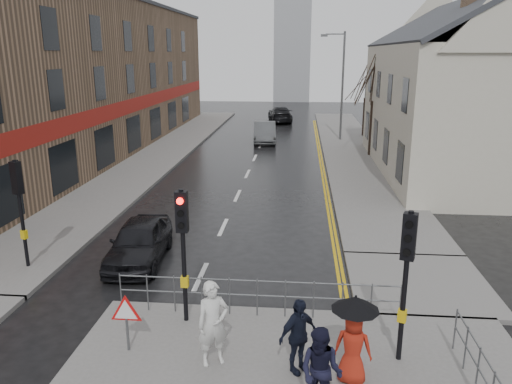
% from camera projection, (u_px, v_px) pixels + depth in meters
% --- Properties ---
extents(ground, '(120.00, 120.00, 0.00)m').
position_uv_depth(ground, '(177.00, 329.00, 12.37)').
color(ground, black).
rests_on(ground, ground).
extents(left_pavement, '(4.00, 44.00, 0.14)m').
position_uv_depth(left_pavement, '(165.00, 149.00, 34.97)').
color(left_pavement, '#605E5B').
rests_on(left_pavement, ground).
extents(right_pavement, '(4.00, 40.00, 0.14)m').
position_uv_depth(right_pavement, '(350.00, 147.00, 35.77)').
color(right_pavement, '#605E5B').
rests_on(right_pavement, ground).
extents(pavement_bridge_right, '(4.00, 4.20, 0.14)m').
position_uv_depth(pavement_bridge_right, '(418.00, 283.00, 14.66)').
color(pavement_bridge_right, '#605E5B').
rests_on(pavement_bridge_right, ground).
extents(building_left_terrace, '(8.00, 42.00, 10.00)m').
position_uv_depth(building_left_terrace, '(77.00, 78.00, 33.16)').
color(building_left_terrace, '#8B6B50').
rests_on(building_left_terrace, ground).
extents(building_right_cream, '(9.00, 16.40, 10.10)m').
position_uv_depth(building_right_cream, '(468.00, 87.00, 27.31)').
color(building_right_cream, beige).
rests_on(building_right_cream, ground).
extents(church_tower, '(5.00, 5.00, 18.00)m').
position_uv_depth(church_tower, '(293.00, 35.00, 69.29)').
color(church_tower, '#989BA1').
rests_on(church_tower, ground).
extents(traffic_signal_near_left, '(0.28, 0.27, 3.40)m').
position_uv_depth(traffic_signal_near_left, '(183.00, 233.00, 11.88)').
color(traffic_signal_near_left, black).
rests_on(traffic_signal_near_left, near_pavement).
extents(traffic_signal_near_right, '(0.34, 0.33, 3.40)m').
position_uv_depth(traffic_signal_near_right, '(407.00, 261.00, 10.29)').
color(traffic_signal_near_right, black).
rests_on(traffic_signal_near_right, near_pavement).
extents(traffic_signal_far_left, '(0.34, 0.33, 3.40)m').
position_uv_depth(traffic_signal_far_left, '(19.00, 195.00, 15.06)').
color(traffic_signal_far_left, black).
rests_on(traffic_signal_far_left, left_pavement).
extents(guard_railing_front, '(7.14, 0.04, 1.00)m').
position_uv_depth(guard_railing_front, '(257.00, 289.00, 12.54)').
color(guard_railing_front, '#595B5E').
rests_on(guard_railing_front, near_pavement).
extents(warning_sign, '(0.80, 0.07, 1.35)m').
position_uv_depth(warning_sign, '(126.00, 314.00, 11.00)').
color(warning_sign, '#595B5E').
rests_on(warning_sign, near_pavement).
extents(street_lamp, '(1.83, 0.25, 8.00)m').
position_uv_depth(street_lamp, '(340.00, 79.00, 37.45)').
color(street_lamp, '#595B5E').
rests_on(street_lamp, right_pavement).
extents(tree_near, '(2.40, 2.40, 6.58)m').
position_uv_depth(tree_near, '(374.00, 77.00, 31.44)').
color(tree_near, '#32241C').
rests_on(tree_near, right_pavement).
extents(tree_far, '(2.40, 2.40, 5.64)m').
position_uv_depth(tree_far, '(366.00, 82.00, 39.26)').
color(tree_far, '#32241C').
rests_on(tree_far, right_pavement).
extents(pedestrian_a, '(0.82, 0.71, 1.89)m').
position_uv_depth(pedestrian_a, '(213.00, 323.00, 10.53)').
color(pedestrian_a, silver).
rests_on(pedestrian_a, near_pavement).
extents(pedestrian_b, '(1.02, 0.92, 1.71)m').
position_uv_depth(pedestrian_b, '(321.00, 372.00, 9.07)').
color(pedestrian_b, black).
rests_on(pedestrian_b, near_pavement).
extents(pedestrian_with_umbrella, '(0.96, 0.96, 1.90)m').
position_uv_depth(pedestrian_with_umbrella, '(354.00, 334.00, 9.89)').
color(pedestrian_with_umbrella, '#AB2414').
rests_on(pedestrian_with_umbrella, near_pavement).
extents(pedestrian_d, '(0.99, 0.93, 1.64)m').
position_uv_depth(pedestrian_d, '(298.00, 336.00, 10.29)').
color(pedestrian_d, black).
rests_on(pedestrian_d, near_pavement).
extents(car_parked, '(1.86, 4.13, 1.38)m').
position_uv_depth(car_parked, '(139.00, 241.00, 16.21)').
color(car_parked, black).
rests_on(car_parked, ground).
extents(car_mid, '(1.99, 4.78, 1.54)m').
position_uv_depth(car_mid, '(265.00, 132.00, 37.95)').
color(car_mid, '#484A4D').
rests_on(car_mid, ground).
extents(car_far, '(2.79, 5.47, 1.52)m').
position_uv_depth(car_far, '(280.00, 114.00, 49.11)').
color(car_far, black).
rests_on(car_far, ground).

